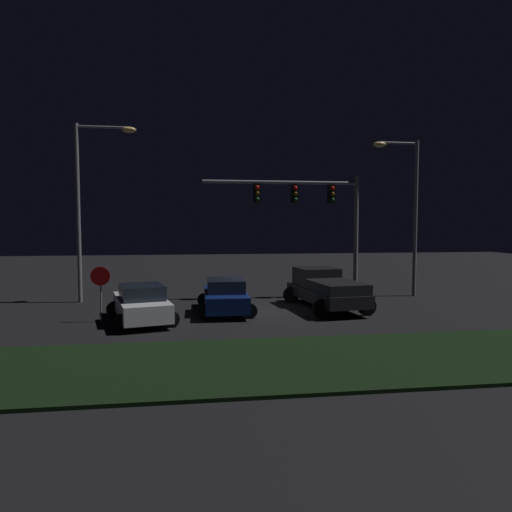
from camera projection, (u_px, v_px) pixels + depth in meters
name	position (u px, v px, depth m)	size (l,w,h in m)	color
ground_plane	(254.00, 310.00, 20.99)	(80.00, 80.00, 0.00)	black
grass_median	(293.00, 361.00, 12.91)	(24.24, 5.15, 0.10)	black
pickup_truck	(325.00, 287.00, 21.41)	(3.31, 5.60, 1.80)	black
car_sedan	(225.00, 296.00, 20.34)	(2.53, 4.43, 1.51)	navy
car_sedan_far	(141.00, 303.00, 18.40)	(3.14, 4.70, 1.51)	silver
traffic_signal_gantry	(312.00, 206.00, 24.25)	(8.32, 0.56, 6.50)	slate
street_lamp_left	(90.00, 191.00, 22.82)	(2.98, 0.44, 8.86)	slate
street_lamp_right	(407.00, 199.00, 24.76)	(2.56, 0.44, 8.39)	slate
stop_sign	(100.00, 283.00, 18.29)	(0.76, 0.08, 2.23)	slate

